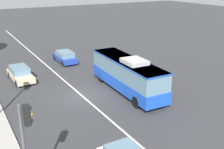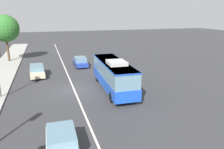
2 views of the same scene
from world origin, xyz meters
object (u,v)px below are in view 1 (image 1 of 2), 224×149
(sedan_beige, at_px, (20,74))
(sedan_blue, at_px, (65,57))
(transit_bus, at_px, (127,73))
(traffic_light_far_corner, at_px, (26,138))

(sedan_beige, bearing_deg, sedan_blue, 118.13)
(sedan_beige, bearing_deg, transit_bus, 42.22)
(transit_bus, xyz_separation_m, sedan_blue, (11.94, 1.68, -1.09))
(transit_bus, distance_m, sedan_blue, 12.11)
(transit_bus, distance_m, sedan_beige, 11.51)
(sedan_blue, bearing_deg, traffic_light_far_corner, 155.56)
(sedan_beige, bearing_deg, traffic_light_far_corner, -13.47)
(traffic_light_far_corner, bearing_deg, transit_bus, 41.31)
(sedan_blue, bearing_deg, transit_bus, -171.82)
(transit_bus, bearing_deg, sedan_blue, 10.27)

